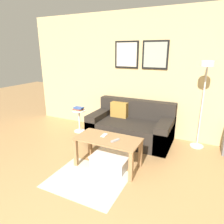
{
  "coord_description": "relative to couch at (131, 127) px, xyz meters",
  "views": [
    {
      "loc": [
        1.23,
        -0.78,
        1.76
      ],
      "look_at": [
        -0.06,
        1.89,
        0.85
      ],
      "focal_mm": 32.0,
      "sensor_mm": 36.0,
      "label": 1
    }
  ],
  "objects": [
    {
      "name": "coffee_table",
      "position": [
        0.04,
        -1.11,
        0.11
      ],
      "size": [
        1.0,
        0.5,
        0.48
      ],
      "color": "#997047",
      "rests_on": "ground_plane"
    },
    {
      "name": "cell_phone",
      "position": [
        -0.07,
        -1.04,
        0.21
      ],
      "size": [
        0.07,
        0.14,
        0.01
      ],
      "primitive_type": "cube",
      "rotation": [
        0.0,
        0.0,
        0.03
      ],
      "color": "silver",
      "rests_on": "coffee_table"
    },
    {
      "name": "book_stack",
      "position": [
        -1.21,
        -0.12,
        0.26
      ],
      "size": [
        0.25,
        0.16,
        0.07
      ],
      "color": "#D8C666",
      "rests_on": "side_table"
    },
    {
      "name": "storage_bin",
      "position": [
        0.09,
        -1.1,
        -0.17
      ],
      "size": [
        0.57,
        0.44,
        0.2
      ],
      "color": "#B2B2B7",
      "rests_on": "ground_plane"
    },
    {
      "name": "remote_control",
      "position": [
        0.18,
        -1.15,
        0.22
      ],
      "size": [
        0.1,
        0.15,
        0.02
      ],
      "primitive_type": "cube",
      "rotation": [
        0.0,
        0.0,
        -0.41
      ],
      "color": "#99999E",
      "rests_on": "coffee_table"
    },
    {
      "name": "side_table",
      "position": [
        -1.19,
        -0.12,
        0.03
      ],
      "size": [
        0.29,
        0.29,
        0.5
      ],
      "color": "white",
      "rests_on": "ground_plane"
    },
    {
      "name": "couch",
      "position": [
        0.0,
        0.0,
        0.0
      ],
      "size": [
        1.63,
        0.89,
        0.78
      ],
      "color": "#28231E",
      "rests_on": "ground_plane"
    },
    {
      "name": "floor_lamp",
      "position": [
        1.27,
        0.08,
        0.87
      ],
      "size": [
        0.25,
        0.47,
        1.62
      ],
      "color": "silver",
      "rests_on": "ground_plane"
    },
    {
      "name": "area_rug",
      "position": [
        -0.06,
        -1.56,
        -0.27
      ],
      "size": [
        1.07,
        0.88,
        0.01
      ],
      "primitive_type": "cube",
      "color": "beige",
      "rests_on": "ground_plane"
    },
    {
      "name": "wall_back",
      "position": [
        0.08,
        0.46,
        1.01
      ],
      "size": [
        5.6,
        0.09,
        2.55
      ],
      "color": "tan",
      "rests_on": "ground_plane"
    }
  ]
}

